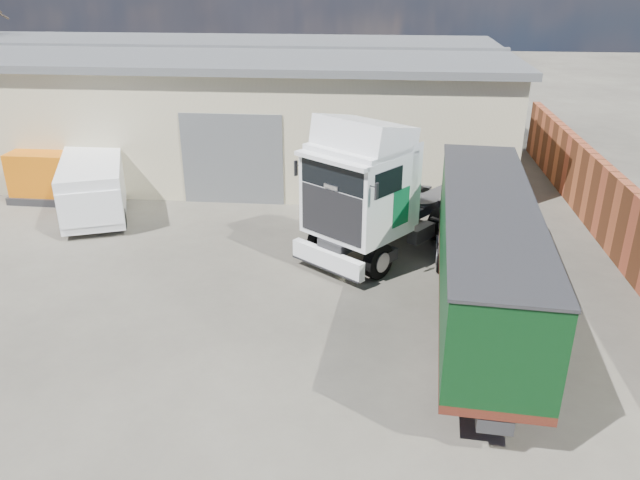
# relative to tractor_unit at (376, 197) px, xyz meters

# --- Properties ---
(ground) EXTENTS (120.00, 120.00, 0.00)m
(ground) POSITION_rel_tractor_unit_xyz_m (-3.63, -5.65, -1.99)
(ground) COLOR #282620
(ground) RESTS_ON ground
(warehouse) EXTENTS (30.60, 12.60, 5.42)m
(warehouse) POSITION_rel_tractor_unit_xyz_m (-9.63, 10.34, 0.67)
(warehouse) COLOR #B9B28E
(warehouse) RESTS_ON ground
(brick_boundary_wall) EXTENTS (0.35, 26.00, 2.50)m
(brick_boundary_wall) POSITION_rel_tractor_unit_xyz_m (7.87, 0.35, -0.74)
(brick_boundary_wall) COLOR brown
(brick_boundary_wall) RESTS_ON ground
(tractor_unit) EXTENTS (6.34, 7.12, 4.74)m
(tractor_unit) POSITION_rel_tractor_unit_xyz_m (0.00, 0.00, 0.00)
(tractor_unit) COLOR black
(tractor_unit) RESTS_ON ground
(box_trailer) EXTENTS (3.07, 10.56, 3.46)m
(box_trailer) POSITION_rel_tractor_unit_xyz_m (2.83, -3.99, 0.12)
(box_trailer) COLOR #2D2D30
(box_trailer) RESTS_ON ground
(panel_van) EXTENTS (3.86, 5.65, 2.14)m
(panel_van) POSITION_rel_tractor_unit_xyz_m (-10.55, 2.48, -0.89)
(panel_van) COLOR black
(panel_van) RESTS_ON ground
(orange_skip) EXTENTS (3.26, 2.08, 2.01)m
(orange_skip) POSITION_rel_tractor_unit_xyz_m (-12.99, 4.15, -1.12)
(orange_skip) COLOR #2D2D30
(orange_skip) RESTS_ON ground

